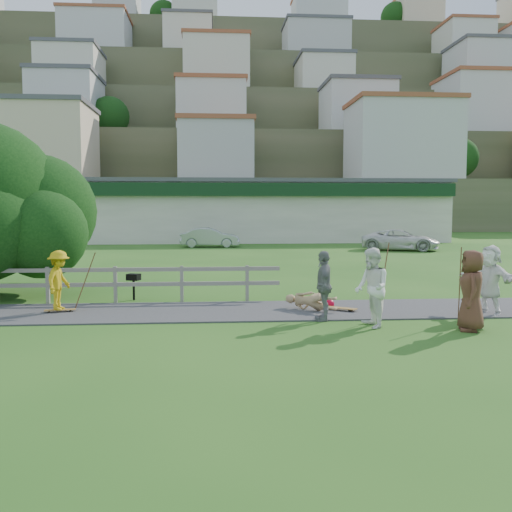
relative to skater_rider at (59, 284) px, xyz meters
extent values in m
plane|color=#275A19|center=(3.22, -1.65, -0.81)|extent=(260.00, 260.00, 0.00)
cube|color=#343436|center=(3.22, -0.15, -0.79)|extent=(34.00, 3.00, 0.04)
cube|color=slate|center=(-0.78, 1.65, -0.26)|extent=(0.10, 0.10, 1.10)
cube|color=slate|center=(1.22, 1.65, -0.26)|extent=(0.10, 0.10, 1.10)
cube|color=slate|center=(3.22, 1.65, -0.26)|extent=(0.10, 0.10, 1.10)
cube|color=slate|center=(5.22, 1.65, -0.26)|extent=(0.10, 0.10, 1.10)
cube|color=slate|center=(-1.28, 1.65, 0.19)|extent=(15.00, 0.08, 0.12)
cube|color=slate|center=(-1.28, 1.65, -0.26)|extent=(15.00, 0.08, 0.12)
cube|color=beige|center=(7.22, 33.35, 1.59)|extent=(32.00, 10.00, 4.80)
cube|color=#133419|center=(7.22, 28.15, 3.39)|extent=(32.00, 0.60, 1.00)
cube|color=#4F5055|center=(7.22, 33.35, 4.14)|extent=(32.50, 10.50, 0.30)
cube|color=#404D2D|center=(3.22, 53.35, 2.19)|extent=(220.00, 14.00, 6.00)
cube|color=beige|center=(3.22, 53.35, 8.69)|extent=(10.00, 9.00, 7.00)
cube|color=#4F5055|center=(3.22, 53.35, 12.44)|extent=(10.40, 9.40, 0.50)
cube|color=#404D2D|center=(3.22, 66.35, 5.69)|extent=(220.00, 14.00, 13.00)
cube|color=beige|center=(3.22, 66.35, 15.69)|extent=(10.00, 9.00, 7.00)
cube|color=#4F5055|center=(3.22, 66.35, 19.44)|extent=(10.40, 9.40, 0.50)
cube|color=#404D2D|center=(3.22, 79.35, 9.69)|extent=(220.00, 14.00, 21.00)
cube|color=beige|center=(3.22, 79.35, 23.69)|extent=(10.00, 9.00, 7.00)
cube|color=#4F5055|center=(3.22, 79.35, 27.44)|extent=(10.40, 9.40, 0.50)
cube|color=#404D2D|center=(3.22, 92.35, 14.19)|extent=(220.00, 14.00, 30.00)
cube|color=beige|center=(3.22, 92.35, 32.69)|extent=(10.00, 9.00, 7.00)
cube|color=#4F5055|center=(3.22, 92.35, 36.44)|extent=(10.40, 9.40, 0.50)
cube|color=#404D2D|center=(3.22, 106.35, 19.19)|extent=(220.00, 14.00, 40.00)
cube|color=beige|center=(3.22, 106.35, 42.69)|extent=(10.00, 9.00, 7.00)
imported|color=gold|center=(0.00, 0.00, 0.00)|extent=(0.78, 1.14, 1.62)
imported|color=tan|center=(6.88, -0.25, -0.53)|extent=(1.30, 1.41, 0.57)
imported|color=white|center=(7.97, -2.44, 0.15)|extent=(0.80, 0.99, 1.92)
imported|color=gray|center=(6.99, -1.50, 0.08)|extent=(0.60, 1.10, 1.79)
imported|color=brown|center=(10.19, -2.97, 0.14)|extent=(0.86, 1.07, 1.90)
imported|color=white|center=(11.58, -1.11, 0.13)|extent=(1.23, 1.83, 1.89)
imported|color=#A3A8AB|center=(4.00, 25.00, -0.12)|extent=(4.25, 1.63, 1.38)
imported|color=silver|center=(16.55, 20.95, -0.11)|extent=(5.51, 3.88, 1.39)
sphere|color=#BC0526|center=(7.48, 0.10, -0.67)|extent=(0.28, 0.28, 0.28)
cylinder|color=brown|center=(0.60, 0.40, 0.06)|extent=(0.03, 0.03, 1.74)
cylinder|color=brown|center=(8.46, -1.70, 0.20)|extent=(0.03, 0.03, 2.02)
cylinder|color=brown|center=(10.38, -1.91, 0.14)|extent=(0.03, 0.03, 1.89)
camera|label=1|loc=(4.16, -15.72, 2.10)|focal=40.00mm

